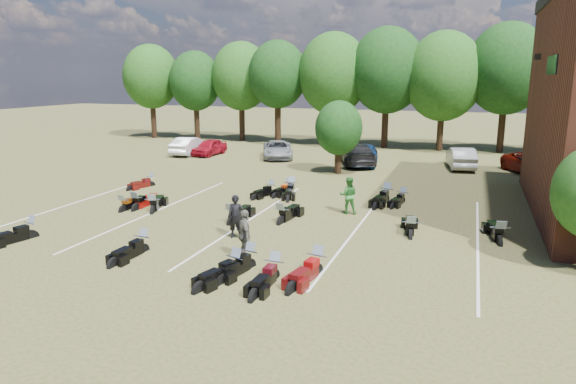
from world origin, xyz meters
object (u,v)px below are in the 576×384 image
at_px(car_4, 364,155).
at_px(motorcycle_14, 151,186).
at_px(motorcycle_7, 136,210).
at_px(person_green, 348,195).
at_px(motorcycle_3, 249,268).
at_px(person_black, 236,217).
at_px(car_0, 209,147).
at_px(person_grey, 245,235).

xyz_separation_m(car_4, motorcycle_14, (-10.69, -11.58, -0.80)).
bearing_deg(car_4, motorcycle_7, -122.16).
xyz_separation_m(person_green, motorcycle_7, (-10.09, -2.96, -0.91)).
bearing_deg(car_4, person_green, -87.89).
relative_size(person_green, motorcycle_3, 0.80).
distance_m(person_black, motorcycle_14, 11.91).
bearing_deg(motorcycle_14, car_4, 64.33).
xyz_separation_m(motorcycle_7, motorcycle_14, (-2.62, 5.07, 0.00)).
height_order(car_0, car_4, car_4).
bearing_deg(motorcycle_7, motorcycle_14, -64.25).
distance_m(person_black, motorcycle_7, 7.10).
xyz_separation_m(car_0, motorcycle_7, (5.12, -17.22, -0.67)).
bearing_deg(motorcycle_3, person_grey, 135.37).
relative_size(car_0, motorcycle_3, 1.73).
distance_m(person_black, person_grey, 2.66).
bearing_deg(person_grey, car_0, -5.89).
xyz_separation_m(person_green, motorcycle_14, (-12.71, 2.11, -0.91)).
bearing_deg(car_0, motorcycle_3, -56.75).
relative_size(person_black, motorcycle_14, 0.89).
bearing_deg(person_black, motorcycle_3, -70.13).
bearing_deg(motorcycle_14, motorcycle_3, -25.92).
distance_m(motorcycle_3, motorcycle_7, 10.01).
bearing_deg(person_grey, motorcycle_14, 10.74).
height_order(car_4, person_black, person_black).
xyz_separation_m(car_0, person_green, (15.21, -14.26, 0.24)).
bearing_deg(person_green, car_0, -55.80).
bearing_deg(motorcycle_7, person_black, 158.65).
relative_size(motorcycle_3, motorcycle_14, 1.11).
xyz_separation_m(car_0, motorcycle_3, (13.62, -22.50, -0.67)).
distance_m(car_4, person_green, 13.83).
relative_size(car_4, person_grey, 2.47).
bearing_deg(person_black, motorcycle_14, 128.06).
height_order(person_black, person_green, person_black).
bearing_deg(motorcycle_7, car_4, -117.41).
xyz_separation_m(person_grey, motorcycle_3, (0.45, -0.66, -0.95)).
distance_m(person_green, person_grey, 7.86).
relative_size(car_0, motorcycle_14, 1.93).
distance_m(person_grey, motorcycle_3, 1.24).
height_order(person_green, person_grey, person_grey).
bearing_deg(motorcycle_7, motorcycle_3, 146.58).
xyz_separation_m(person_grey, motorcycle_7, (-8.05, 4.63, -0.95)).
relative_size(person_grey, motorcycle_14, 0.93).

